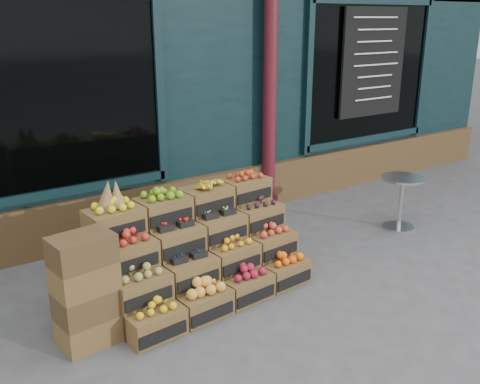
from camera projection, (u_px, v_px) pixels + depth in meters
ground at (297, 288)px, 5.28m from camera, size 60.00×60.00×0.00m
shop_facade at (95, 27)px, 8.54m from camera, size 12.00×6.24×4.80m
crate_display at (198, 255)px, 5.12m from camera, size 2.04×1.12×1.23m
spare_crates at (86, 291)px, 4.25m from camera, size 0.51×0.39×0.95m
bistro_table at (401, 197)px, 6.66m from camera, size 0.53×0.53×0.67m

